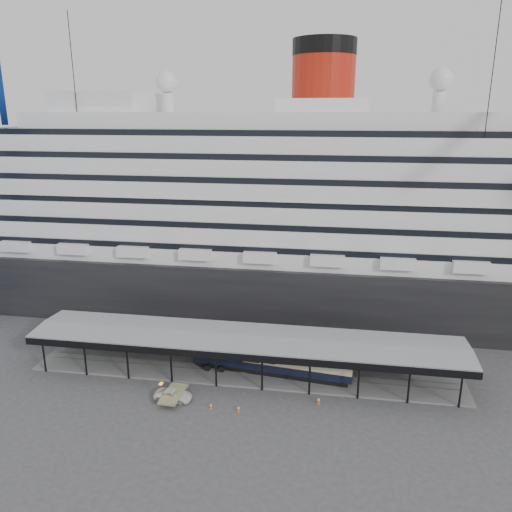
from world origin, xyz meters
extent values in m
plane|color=#3B3B3D|center=(0.00, 0.00, 0.00)|extent=(200.00, 200.00, 0.00)
cube|color=black|center=(0.00, 32.00, 5.00)|extent=(130.00, 30.00, 10.00)
cylinder|color=#AB1C0D|center=(8.00, 32.00, 37.40)|extent=(10.00, 10.00, 9.00)
cylinder|color=black|center=(8.00, 32.00, 42.65)|extent=(10.10, 10.10, 2.50)
sphere|color=silver|center=(-18.00, 32.00, 37.70)|extent=(3.60, 3.60, 3.60)
sphere|color=silver|center=(26.00, 32.00, 37.70)|extent=(3.60, 3.60, 3.60)
cube|color=slate|center=(0.00, 5.00, 0.12)|extent=(56.00, 8.00, 0.24)
cube|color=slate|center=(0.00, 4.28, 0.28)|extent=(54.00, 0.08, 0.10)
cube|color=slate|center=(0.00, 5.72, 0.28)|extent=(54.00, 0.08, 0.10)
cube|color=black|center=(0.00, 0.50, 4.45)|extent=(56.00, 0.18, 0.90)
cube|color=black|center=(0.00, 9.50, 4.45)|extent=(56.00, 0.18, 0.90)
cube|color=slate|center=(0.00, 5.00, 5.18)|extent=(56.00, 9.00, 0.24)
cylinder|color=black|center=(-29.22, 21.75, 23.60)|extent=(0.12, 0.12, 47.21)
cylinder|color=black|center=(30.26, 20.24, 23.60)|extent=(0.12, 0.12, 47.21)
imported|color=silver|center=(-7.21, -2.89, 0.62)|extent=(4.59, 2.30, 1.25)
cube|color=black|center=(3.50, 5.00, 0.57)|extent=(20.12, 4.66, 0.67)
cube|color=black|center=(3.50, 5.00, 1.43)|extent=(21.11, 5.15, 1.05)
cube|color=beige|center=(3.50, 5.00, 2.57)|extent=(21.11, 5.19, 1.24)
cube|color=black|center=(3.50, 5.00, 3.38)|extent=(21.11, 5.15, 0.38)
cube|color=#F9540D|center=(0.89, -3.99, 0.02)|extent=(0.50, 0.50, 0.03)
cone|color=#F9540D|center=(0.89, -3.99, 0.39)|extent=(0.42, 0.42, 0.74)
cylinder|color=white|center=(0.89, -3.99, 0.46)|extent=(0.24, 0.24, 0.14)
cube|color=#DF4E0C|center=(-2.36, -4.05, 0.02)|extent=(0.46, 0.46, 0.03)
cone|color=#DF4E0C|center=(-2.36, -4.05, 0.39)|extent=(0.39, 0.39, 0.74)
cylinder|color=white|center=(-2.36, -4.05, 0.46)|extent=(0.24, 0.24, 0.14)
cube|color=#D64F0B|center=(9.88, -0.90, 0.02)|extent=(0.55, 0.55, 0.03)
cone|color=#D64F0B|center=(9.88, -0.90, 0.42)|extent=(0.47, 0.47, 0.80)
cylinder|color=white|center=(9.88, -0.90, 0.50)|extent=(0.25, 0.25, 0.15)
camera|label=1|loc=(10.81, -52.81, 33.15)|focal=35.00mm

